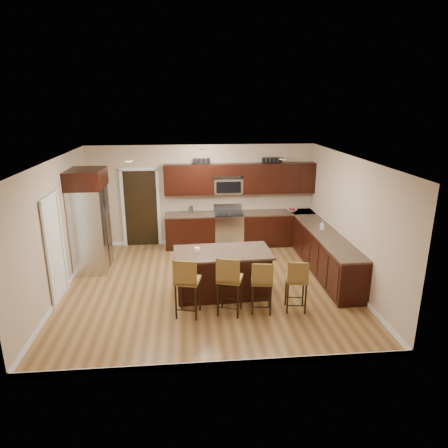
{
  "coord_description": "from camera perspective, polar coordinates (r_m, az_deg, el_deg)",
  "views": [
    {
      "loc": [
        -0.39,
        -7.76,
        3.76
      ],
      "look_at": [
        0.37,
        0.4,
        1.25
      ],
      "focal_mm": 32.0,
      "sensor_mm": 36.0,
      "label": 1
    }
  ],
  "objects": [
    {
      "name": "fruit_bowl",
      "position": [
        10.95,
        9.67,
        1.95
      ],
      "size": [
        0.3,
        0.3,
        0.07
      ],
      "primitive_type": "imported",
      "rotation": [
        0.0,
        0.0,
        -0.07
      ],
      "color": "silver",
      "rests_on": "base_cabinets"
    },
    {
      "name": "range",
      "position": [
        10.78,
        0.65,
        -0.72
      ],
      "size": [
        0.76,
        0.64,
        1.11
      ],
      "color": "silver",
      "rests_on": "floor"
    },
    {
      "name": "stool_left",
      "position": [
        7.21,
        -5.35,
        -8.09
      ],
      "size": [
        0.51,
        0.51,
        1.13
      ],
      "rotation": [
        0.0,
        0.0,
        -0.24
      ],
      "color": "olive",
      "rests_on": "floor"
    },
    {
      "name": "letter_decor",
      "position": [
        10.53,
        1.81,
        9.03
      ],
      "size": [
        2.2,
        0.03,
        0.15
      ],
      "primitive_type": null,
      "color": "black",
      "rests_on": "upper_cabinets"
    },
    {
      "name": "base_cabinets",
      "position": [
        10.04,
        8.19,
        -2.32
      ],
      "size": [
        4.02,
        3.96,
        0.92
      ],
      "color": "black",
      "rests_on": "floor"
    },
    {
      "name": "stool_extra",
      "position": [
        7.5,
        10.37,
        -7.84
      ],
      "size": [
        0.43,
        0.43,
        1.02
      ],
      "rotation": [
        0.0,
        0.0,
        -0.14
      ],
      "color": "olive",
      "rests_on": "floor"
    },
    {
      "name": "canister_tall",
      "position": [
        10.57,
        -4.76,
        2.03
      ],
      "size": [
        0.12,
        0.12,
        0.23
      ],
      "primitive_type": "cylinder",
      "color": "silver",
      "rests_on": "base_cabinets"
    },
    {
      "name": "wall_left",
      "position": [
        8.53,
        -22.87,
        -0.74
      ],
      "size": [
        0.0,
        5.5,
        5.5
      ],
      "primitive_type": "plane",
      "rotation": [
        1.57,
        0.0,
        1.57
      ],
      "color": "#C1A88B",
      "rests_on": "floor"
    },
    {
      "name": "wall_right",
      "position": [
        8.8,
        17.58,
        0.34
      ],
      "size": [
        0.0,
        5.5,
        5.5
      ],
      "primitive_type": "plane",
      "rotation": [
        1.57,
        0.0,
        -1.57
      ],
      "color": "#C1A88B",
      "rests_on": "floor"
    },
    {
      "name": "soap_bottle",
      "position": [
        9.54,
        13.83,
        -0.16
      ],
      "size": [
        0.11,
        0.11,
        0.2
      ],
      "primitive_type": "imported",
      "rotation": [
        0.0,
        0.0,
        -0.25
      ],
      "color": "#B2B2B2",
      "rests_on": "base_cabinets"
    },
    {
      "name": "doorway",
      "position": [
        10.92,
        -11.77,
        2.19
      ],
      "size": [
        0.85,
        0.03,
        2.06
      ],
      "primitive_type": "cube",
      "color": "black",
      "rests_on": "floor"
    },
    {
      "name": "island",
      "position": [
        8.12,
        -0.22,
        -7.17
      ],
      "size": [
        1.96,
        1.09,
        0.92
      ],
      "rotation": [
        0.0,
        0.0,
        0.04
      ],
      "color": "black",
      "rests_on": "floor"
    },
    {
      "name": "stool_right",
      "position": [
        7.36,
        5.43,
        -8.14
      ],
      "size": [
        0.43,
        0.43,
        1.02
      ],
      "rotation": [
        0.0,
        0.0,
        -0.14
      ],
      "color": "olive",
      "rests_on": "floor"
    },
    {
      "name": "refrigerator",
      "position": [
        9.54,
        -18.61,
        0.57
      ],
      "size": [
        0.79,
        1.03,
        2.35
      ],
      "color": "silver",
      "rests_on": "floor"
    },
    {
      "name": "stool_mid",
      "position": [
        7.24,
        0.74,
        -7.85
      ],
      "size": [
        0.53,
        0.53,
        1.14
      ],
      "rotation": [
        0.0,
        0.0,
        -0.3
      ],
      "color": "olive",
      "rests_on": "floor"
    },
    {
      "name": "pantry_door",
      "position": [
        8.36,
        -23.07,
        -3.52
      ],
      "size": [
        0.03,
        0.8,
        2.04
      ],
      "primitive_type": "cube",
      "color": "white",
      "rests_on": "floor"
    },
    {
      "name": "ceiling",
      "position": [
        7.84,
        -2.44,
        9.26
      ],
      "size": [
        6.0,
        6.0,
        0.0
      ],
      "primitive_type": "plane",
      "rotation": [
        3.14,
        0.0,
        0.0
      ],
      "color": "silver",
      "rests_on": "wall_back"
    },
    {
      "name": "canister_short",
      "position": [
        10.58,
        -4.73,
        1.81
      ],
      "size": [
        0.11,
        0.11,
        0.14
      ],
      "primitive_type": "cylinder",
      "color": "silver",
      "rests_on": "base_cabinets"
    },
    {
      "name": "wall_back",
      "position": [
        10.79,
        -3.11,
        4.11
      ],
      "size": [
        6.0,
        0.0,
        6.0
      ],
      "primitive_type": "plane",
      "rotation": [
        1.57,
        0.0,
        0.0
      ],
      "color": "#C1A88B",
      "rests_on": "floor"
    },
    {
      "name": "island_jar",
      "position": [
        7.89,
        -3.85,
        -3.71
      ],
      "size": [
        0.1,
        0.1,
        0.1
      ],
      "primitive_type": "cylinder",
      "color": "white",
      "rests_on": "island"
    },
    {
      "name": "upper_cabinets",
      "position": [
        10.62,
        2.56,
        6.61
      ],
      "size": [
        4.0,
        0.33,
        0.8
      ],
      "color": "black",
      "rests_on": "wall_back"
    },
    {
      "name": "microwave",
      "position": [
        10.64,
        0.58,
        5.43
      ],
      "size": [
        0.76,
        0.31,
        0.4
      ],
      "primitive_type": "cube",
      "color": "silver",
      "rests_on": "upper_cabinets"
    },
    {
      "name": "floor_mat",
      "position": [
        9.99,
        -0.66,
        -5.03
      ],
      "size": [
        1.11,
        0.86,
        0.01
      ],
      "primitive_type": "cube",
      "rotation": [
        0.0,
        0.0,
        -0.23
      ],
      "color": "brown",
      "rests_on": "floor"
    },
    {
      "name": "floor",
      "position": [
        8.63,
        -2.21,
        -8.8
      ],
      "size": [
        6.0,
        6.0,
        0.0
      ],
      "primitive_type": "plane",
      "color": "olive",
      "rests_on": "ground"
    }
  ]
}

